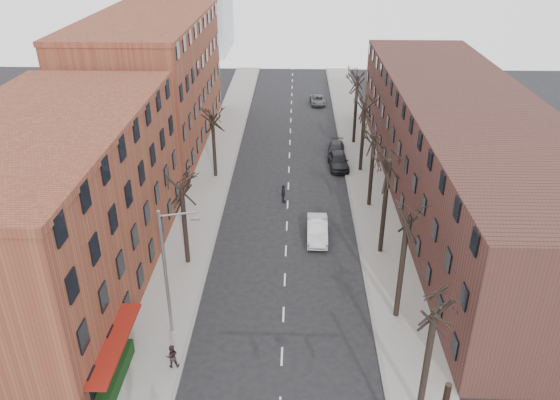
{
  "coord_description": "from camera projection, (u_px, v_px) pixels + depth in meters",
  "views": [
    {
      "loc": [
        0.65,
        -17.35,
        23.99
      ],
      "look_at": [
        -0.51,
        21.2,
        4.0
      ],
      "focal_mm": 35.0,
      "sensor_mm": 36.0,
      "label": 1
    }
  ],
  "objects": [
    {
      "name": "sidewalk_right",
      "position": [
        365.0,
        174.0,
        57.26
      ],
      "size": [
        4.0,
        90.0,
        0.15
      ],
      "primitive_type": "cube",
      "color": "gray",
      "rests_on": "ground"
    },
    {
      "name": "building_left_far",
      "position": [
        152.0,
        84.0,
        62.7
      ],
      "size": [
        12.0,
        28.0,
        14.0
      ],
      "primitive_type": "cube",
      "color": "brown",
      "rests_on": "ground"
    },
    {
      "name": "building_right",
      "position": [
        461.0,
        149.0,
        50.34
      ],
      "size": [
        12.0,
        50.0,
        10.0
      ],
      "primitive_type": "cube",
      "color": "#462520",
      "rests_on": "ground"
    },
    {
      "name": "tree_right_f",
      "position": [
        353.0,
        143.0,
        65.29
      ],
      "size": [
        5.2,
        5.2,
        11.6
      ],
      "primitive_type": null,
      "color": "black",
      "rests_on": "ground"
    },
    {
      "name": "streetlight",
      "position": [
        168.0,
        268.0,
        33.2
      ],
      "size": [
        2.45,
        0.22,
        9.03
      ],
      "color": "slate",
      "rests_on": "ground"
    },
    {
      "name": "parked_car_near",
      "position": [
        338.0,
        160.0,
        58.57
      ],
      "size": [
        2.26,
        5.05,
        1.69
      ],
      "primitive_type": "imported",
      "rotation": [
        0.0,
        0.0,
        0.05
      ],
      "color": "black",
      "rests_on": "ground"
    },
    {
      "name": "parked_car_far",
      "position": [
        318.0,
        100.0,
        78.66
      ],
      "size": [
        2.22,
        4.45,
        1.21
      ],
      "primitive_type": "imported",
      "rotation": [
        0.0,
        0.0,
        0.05
      ],
      "color": "#505457",
      "rests_on": "ground"
    },
    {
      "name": "tree_right_c",
      "position": [
        380.0,
        252.0,
        43.99
      ],
      "size": [
        5.2,
        5.2,
        11.6
      ],
      "primitive_type": null,
      "color": "black",
      "rests_on": "ground"
    },
    {
      "name": "tree_left_b",
      "position": [
        216.0,
        177.0,
        56.82
      ],
      "size": [
        5.2,
        5.2,
        9.5
      ],
      "primitive_type": null,
      "color": "black",
      "rests_on": "ground"
    },
    {
      "name": "pedestrian_b",
      "position": [
        172.0,
        356.0,
        32.26
      ],
      "size": [
        0.86,
        0.72,
        1.57
      ],
      "primitive_type": "imported",
      "rotation": [
        0.0,
        0.0,
        3.33
      ],
      "color": "black",
      "rests_on": "sidewalk_left"
    },
    {
      "name": "awning_left",
      "position": [
        121.0,
        377.0,
        32.02
      ],
      "size": [
        1.2,
        7.0,
        0.15
      ],
      "primitive_type": "cube",
      "color": "maroon",
      "rests_on": "ground"
    },
    {
      "name": "sidewalk_left",
      "position": [
        213.0,
        172.0,
        57.69
      ],
      "size": [
        4.0,
        90.0,
        0.15
      ],
      "primitive_type": "cube",
      "color": "gray",
      "rests_on": "ground"
    },
    {
      "name": "tree_right_d",
      "position": [
        369.0,
        206.0,
        51.09
      ],
      "size": [
        5.2,
        5.2,
        10.0
      ],
      "primitive_type": null,
      "color": "black",
      "rests_on": "ground"
    },
    {
      "name": "tree_right_b",
      "position": [
        396.0,
        317.0,
        36.89
      ],
      "size": [
        5.2,
        5.2,
        10.8
      ],
      "primitive_type": null,
      "color": "black",
      "rests_on": "ground"
    },
    {
      "name": "building_left_near",
      "position": [
        52.0,
        213.0,
        37.43
      ],
      "size": [
        12.0,
        26.0,
        12.0
      ],
      "primitive_type": "cube",
      "color": "brown",
      "rests_on": "ground"
    },
    {
      "name": "pedestrian_crossing",
      "position": [
        283.0,
        194.0,
        51.33
      ],
      "size": [
        0.56,
        1.1,
        1.8
      ],
      "primitive_type": "imported",
      "rotation": [
        0.0,
        0.0,
        1.69
      ],
      "color": "black",
      "rests_on": "ground"
    },
    {
      "name": "silver_sedan",
      "position": [
        317.0,
        230.0,
        45.59
      ],
      "size": [
        1.75,
        4.84,
        1.59
      ],
      "primitive_type": "imported",
      "rotation": [
        0.0,
        0.0,
        -0.01
      ],
      "color": "silver",
      "rests_on": "ground"
    },
    {
      "name": "tree_right_e",
      "position": [
        360.0,
        171.0,
        58.19
      ],
      "size": [
        5.2,
        5.2,
        10.8
      ],
      "primitive_type": null,
      "color": "black",
      "rests_on": "ground"
    },
    {
      "name": "parked_car_mid",
      "position": [
        336.0,
        149.0,
        61.83
      ],
      "size": [
        2.18,
        4.64,
        1.31
      ],
      "primitive_type": "imported",
      "rotation": [
        0.0,
        0.0,
        -0.08
      ],
      "color": "black",
      "rests_on": "ground"
    },
    {
      "name": "tree_left_a",
      "position": [
        188.0,
        263.0,
        42.63
      ],
      "size": [
        5.2,
        5.2,
        9.5
      ],
      "primitive_type": null,
      "color": "black",
      "rests_on": "ground"
    },
    {
      "name": "hedge",
      "position": [
        113.0,
        382.0,
        30.84
      ],
      "size": [
        0.8,
        6.0,
        1.0
      ],
      "primitive_type": "cube",
      "color": "black",
      "rests_on": "sidewalk_left"
    }
  ]
}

